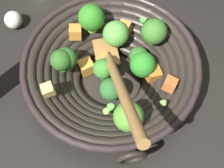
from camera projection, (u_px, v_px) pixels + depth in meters
name	position (u px, v px, depth m)	size (l,w,h in m)	color
ground_plane	(111.00, 82.00, 0.70)	(4.00, 4.00, 0.00)	black
wok	(111.00, 68.00, 0.65)	(0.36, 0.36, 0.25)	black
garlic_bulb	(13.00, 21.00, 0.75)	(0.04, 0.04, 0.04)	silver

